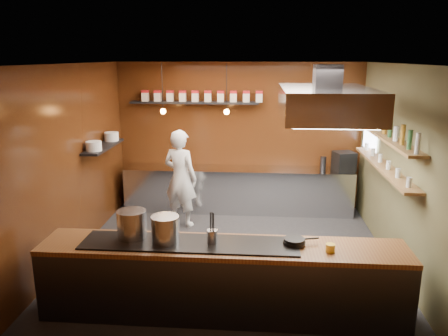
# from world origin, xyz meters

# --- Properties ---
(floor) EXTENTS (5.00, 5.00, 0.00)m
(floor) POSITION_xyz_m (0.00, 0.00, 0.00)
(floor) COLOR black
(floor) RESTS_ON ground
(back_wall) EXTENTS (5.00, 0.00, 5.00)m
(back_wall) POSITION_xyz_m (0.00, 2.50, 1.50)
(back_wall) COLOR #361309
(back_wall) RESTS_ON ground
(left_wall) EXTENTS (0.00, 5.00, 5.00)m
(left_wall) POSITION_xyz_m (-2.50, 0.00, 1.50)
(left_wall) COLOR #361309
(left_wall) RESTS_ON ground
(right_wall) EXTENTS (0.00, 5.00, 5.00)m
(right_wall) POSITION_xyz_m (2.50, 0.00, 1.50)
(right_wall) COLOR #4D472C
(right_wall) RESTS_ON ground
(ceiling) EXTENTS (5.00, 5.00, 0.00)m
(ceiling) POSITION_xyz_m (0.00, 0.00, 3.00)
(ceiling) COLOR silver
(ceiling) RESTS_ON back_wall
(window_pane) EXTENTS (0.00, 1.00, 1.00)m
(window_pane) POSITION_xyz_m (2.45, 1.70, 1.90)
(window_pane) COLOR white
(window_pane) RESTS_ON right_wall
(prep_counter) EXTENTS (4.60, 0.65, 0.90)m
(prep_counter) POSITION_xyz_m (0.00, 2.17, 0.45)
(prep_counter) COLOR silver
(prep_counter) RESTS_ON floor
(pass_counter) EXTENTS (4.40, 0.72, 0.94)m
(pass_counter) POSITION_xyz_m (-0.00, -1.60, 0.47)
(pass_counter) COLOR #38383D
(pass_counter) RESTS_ON floor
(tin_shelf) EXTENTS (2.60, 0.26, 0.04)m
(tin_shelf) POSITION_xyz_m (-0.90, 2.36, 2.20)
(tin_shelf) COLOR black
(tin_shelf) RESTS_ON back_wall
(plate_shelf) EXTENTS (0.30, 1.40, 0.04)m
(plate_shelf) POSITION_xyz_m (-2.34, 1.00, 1.55)
(plate_shelf) COLOR black
(plate_shelf) RESTS_ON left_wall
(bottle_shelf_upper) EXTENTS (0.26, 2.80, 0.04)m
(bottle_shelf_upper) POSITION_xyz_m (2.34, 0.30, 1.92)
(bottle_shelf_upper) COLOR brown
(bottle_shelf_upper) RESTS_ON right_wall
(bottle_shelf_lower) EXTENTS (0.26, 2.80, 0.04)m
(bottle_shelf_lower) POSITION_xyz_m (2.34, 0.30, 1.45)
(bottle_shelf_lower) COLOR brown
(bottle_shelf_lower) RESTS_ON right_wall
(extractor_hood) EXTENTS (1.20, 2.00, 0.72)m
(extractor_hood) POSITION_xyz_m (1.30, -0.40, 2.51)
(extractor_hood) COLOR #38383D
(extractor_hood) RESTS_ON ceiling
(pendant_left) EXTENTS (0.10, 0.10, 0.95)m
(pendant_left) POSITION_xyz_m (-1.40, 1.70, 2.15)
(pendant_left) COLOR black
(pendant_left) RESTS_ON ceiling
(pendant_right) EXTENTS (0.10, 0.10, 0.95)m
(pendant_right) POSITION_xyz_m (-0.20, 1.70, 2.15)
(pendant_right) COLOR black
(pendant_right) RESTS_ON ceiling
(storage_tins) EXTENTS (2.43, 0.13, 0.22)m
(storage_tins) POSITION_xyz_m (-0.75, 2.36, 2.33)
(storage_tins) COLOR beige
(storage_tins) RESTS_ON tin_shelf
(plate_stacks) EXTENTS (0.26, 1.16, 0.16)m
(plate_stacks) POSITION_xyz_m (-2.34, 1.00, 1.65)
(plate_stacks) COLOR silver
(plate_stacks) RESTS_ON plate_shelf
(bottles) EXTENTS (0.06, 2.66, 0.24)m
(bottles) POSITION_xyz_m (2.34, 0.30, 2.06)
(bottles) COLOR silver
(bottles) RESTS_ON bottle_shelf_upper
(wine_glasses) EXTENTS (0.07, 2.37, 0.13)m
(wine_glasses) POSITION_xyz_m (2.34, 0.30, 1.53)
(wine_glasses) COLOR silver
(wine_glasses) RESTS_ON bottle_shelf_lower
(stockpot_large) EXTENTS (0.37, 0.37, 0.35)m
(stockpot_large) POSITION_xyz_m (-1.12, -1.51, 1.11)
(stockpot_large) COLOR #B4B7BB
(stockpot_large) RESTS_ON pass_counter
(stockpot_small) EXTENTS (0.38, 0.38, 0.32)m
(stockpot_small) POSITION_xyz_m (-0.69, -1.59, 1.10)
(stockpot_small) COLOR silver
(stockpot_small) RESTS_ON pass_counter
(utensil_crock) EXTENTS (0.15, 0.15, 0.16)m
(utensil_crock) POSITION_xyz_m (-0.13, -1.60, 1.02)
(utensil_crock) COLOR #BBBEC2
(utensil_crock) RESTS_ON pass_counter
(frying_pan) EXTENTS (0.43, 0.27, 0.07)m
(frying_pan) POSITION_xyz_m (0.85, -1.54, 0.97)
(frying_pan) COLOR black
(frying_pan) RESTS_ON pass_counter
(butter_jar) EXTENTS (0.13, 0.13, 0.10)m
(butter_jar) POSITION_xyz_m (1.25, -1.69, 0.97)
(butter_jar) COLOR gold
(butter_jar) RESTS_ON pass_counter
(espresso_machine) EXTENTS (0.47, 0.45, 0.38)m
(espresso_machine) POSITION_xyz_m (2.10, 2.17, 1.09)
(espresso_machine) COLOR black
(espresso_machine) RESTS_ON prep_counter
(chef) EXTENTS (0.78, 0.65, 1.83)m
(chef) POSITION_xyz_m (-1.03, 1.30, 0.91)
(chef) COLOR silver
(chef) RESTS_ON floor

